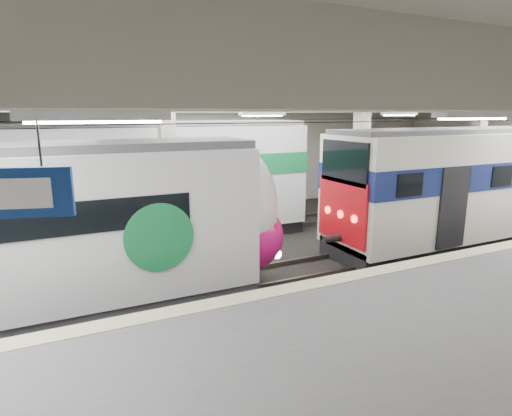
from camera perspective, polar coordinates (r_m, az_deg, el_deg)
station_hall at (r=11.48m, az=9.18°, el=3.71°), size 36.00×24.00×5.75m
modern_emu at (r=11.42m, az=-25.09°, el=-3.17°), size 13.23×2.73×4.30m
older_rer at (r=18.85m, az=27.89°, el=3.01°), size 13.43×2.97×4.43m
far_train at (r=16.89m, az=-18.05°, el=3.20°), size 14.78×3.37×4.67m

